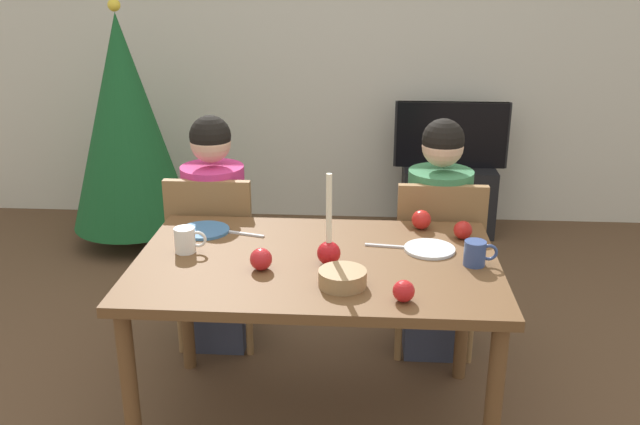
# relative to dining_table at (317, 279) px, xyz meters

# --- Properties ---
(ground_plane) EXTENTS (7.68, 7.68, 0.00)m
(ground_plane) POSITION_rel_dining_table_xyz_m (0.00, 0.00, -0.67)
(ground_plane) COLOR brown
(back_wall) EXTENTS (6.40, 0.10, 2.60)m
(back_wall) POSITION_rel_dining_table_xyz_m (0.00, 2.60, 0.63)
(back_wall) COLOR beige
(back_wall) RESTS_ON ground
(dining_table) EXTENTS (1.40, 0.90, 0.75)m
(dining_table) POSITION_rel_dining_table_xyz_m (0.00, 0.00, 0.00)
(dining_table) COLOR brown
(dining_table) RESTS_ON ground
(chair_left) EXTENTS (0.40, 0.40, 0.90)m
(chair_left) POSITION_rel_dining_table_xyz_m (-0.54, 0.61, -0.15)
(chair_left) COLOR olive
(chair_left) RESTS_ON ground
(chair_right) EXTENTS (0.40, 0.40, 0.90)m
(chair_right) POSITION_rel_dining_table_xyz_m (0.53, 0.61, -0.15)
(chair_right) COLOR olive
(chair_right) RESTS_ON ground
(person_left_child) EXTENTS (0.30, 0.30, 1.17)m
(person_left_child) POSITION_rel_dining_table_xyz_m (-0.54, 0.64, -0.10)
(person_left_child) COLOR #33384C
(person_left_child) RESTS_ON ground
(person_right_child) EXTENTS (0.30, 0.30, 1.17)m
(person_right_child) POSITION_rel_dining_table_xyz_m (0.53, 0.64, -0.10)
(person_right_child) COLOR #33384C
(person_right_child) RESTS_ON ground
(tv_stand) EXTENTS (0.64, 0.40, 0.48)m
(tv_stand) POSITION_rel_dining_table_xyz_m (0.77, 2.30, -0.43)
(tv_stand) COLOR black
(tv_stand) RESTS_ON ground
(tv) EXTENTS (0.79, 0.05, 0.46)m
(tv) POSITION_rel_dining_table_xyz_m (0.77, 2.30, 0.04)
(tv) COLOR black
(tv) RESTS_ON tv_stand
(christmas_tree) EXTENTS (0.80, 0.80, 1.63)m
(christmas_tree) POSITION_rel_dining_table_xyz_m (-1.40, 1.93, 0.18)
(christmas_tree) COLOR brown
(christmas_tree) RESTS_ON ground
(candle_centerpiece) EXTENTS (0.09, 0.09, 0.36)m
(candle_centerpiece) POSITION_rel_dining_table_xyz_m (0.05, -0.04, 0.16)
(candle_centerpiece) COLOR red
(candle_centerpiece) RESTS_ON dining_table
(plate_left) EXTENTS (0.21, 0.21, 0.01)m
(plate_left) POSITION_rel_dining_table_xyz_m (-0.50, 0.26, 0.09)
(plate_left) COLOR teal
(plate_left) RESTS_ON dining_table
(plate_right) EXTENTS (0.20, 0.20, 0.01)m
(plate_right) POSITION_rel_dining_table_xyz_m (0.44, 0.12, 0.09)
(plate_right) COLOR silver
(plate_right) RESTS_ON dining_table
(mug_left) EXTENTS (0.13, 0.08, 0.10)m
(mug_left) POSITION_rel_dining_table_xyz_m (-0.52, 0.04, 0.13)
(mug_left) COLOR white
(mug_left) RESTS_ON dining_table
(mug_right) EXTENTS (0.13, 0.08, 0.10)m
(mug_right) POSITION_rel_dining_table_xyz_m (0.60, -0.01, 0.13)
(mug_right) COLOR #33477F
(mug_right) RESTS_ON dining_table
(fork_left) EXTENTS (0.18, 0.06, 0.01)m
(fork_left) POSITION_rel_dining_table_xyz_m (-0.32, 0.24, 0.09)
(fork_left) COLOR silver
(fork_left) RESTS_ON dining_table
(fork_right) EXTENTS (0.18, 0.04, 0.01)m
(fork_right) POSITION_rel_dining_table_xyz_m (0.28, 0.14, 0.09)
(fork_right) COLOR silver
(fork_right) RESTS_ON dining_table
(bowl_walnuts) EXTENTS (0.17, 0.17, 0.06)m
(bowl_walnuts) POSITION_rel_dining_table_xyz_m (0.11, -0.23, 0.11)
(bowl_walnuts) COLOR #99754C
(bowl_walnuts) RESTS_ON dining_table
(apple_near_candle) EXTENTS (0.08, 0.08, 0.08)m
(apple_near_candle) POSITION_rel_dining_table_xyz_m (0.32, -0.33, 0.12)
(apple_near_candle) COLOR red
(apple_near_candle) RESTS_ON dining_table
(apple_by_left_plate) EXTENTS (0.08, 0.08, 0.08)m
(apple_by_left_plate) POSITION_rel_dining_table_xyz_m (0.59, 0.25, 0.12)
(apple_by_left_plate) COLOR #AB1A16
(apple_by_left_plate) RESTS_ON dining_table
(apple_by_right_mug) EXTENTS (0.08, 0.08, 0.08)m
(apple_by_right_mug) POSITION_rel_dining_table_xyz_m (-0.20, -0.11, 0.13)
(apple_by_right_mug) COLOR red
(apple_by_right_mug) RESTS_ON dining_table
(apple_far_edge) EXTENTS (0.08, 0.08, 0.08)m
(apple_far_edge) POSITION_rel_dining_table_xyz_m (0.43, 0.36, 0.12)
(apple_far_edge) COLOR red
(apple_far_edge) RESTS_ON dining_table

